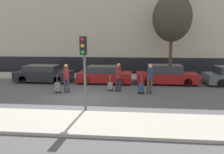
% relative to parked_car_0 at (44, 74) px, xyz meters
% --- Properties ---
extents(ground_plane, '(80.00, 80.00, 0.00)m').
position_rel_parked_car_0_xyz_m(ground_plane, '(4.13, -4.52, -0.63)').
color(ground_plane, '#4C4C4F').
extents(sidewalk_near, '(28.00, 2.50, 0.12)m').
position_rel_parked_car_0_xyz_m(sidewalk_near, '(4.13, -8.27, -0.57)').
color(sidewalk_near, '#A39E93').
rests_on(sidewalk_near, ground_plane).
extents(sidewalk_far, '(28.00, 3.00, 0.12)m').
position_rel_parked_car_0_xyz_m(sidewalk_far, '(4.13, 2.48, -0.57)').
color(sidewalk_far, '#A39E93').
rests_on(sidewalk_far, ground_plane).
extents(building_facade, '(28.00, 2.15, 10.63)m').
position_rel_parked_car_0_xyz_m(building_facade, '(4.13, 5.72, 4.67)').
color(building_facade, '#B7AD99').
rests_on(building_facade, ground_plane).
extents(parked_car_0, '(4.36, 1.89, 1.31)m').
position_rel_parked_car_0_xyz_m(parked_car_0, '(0.00, 0.00, 0.00)').
color(parked_car_0, black).
rests_on(parked_car_0, ground_plane).
extents(parked_car_1, '(4.04, 1.86, 1.31)m').
position_rel_parked_car_0_xyz_m(parked_car_1, '(4.81, -0.01, -0.00)').
color(parked_car_1, maroon).
rests_on(parked_car_1, ground_plane).
extents(parked_car_2, '(4.48, 1.71, 1.45)m').
position_rel_parked_car_0_xyz_m(parked_car_2, '(9.46, 0.05, 0.05)').
color(parked_car_2, maroon).
rests_on(parked_car_2, ground_plane).
extents(pedestrian_left, '(0.35, 0.34, 1.83)m').
position_rel_parked_car_0_xyz_m(pedestrian_left, '(2.88, -3.37, 0.42)').
color(pedestrian_left, '#383347').
rests_on(pedestrian_left, ground_plane).
extents(trolley_left, '(0.34, 0.29, 1.20)m').
position_rel_parked_car_0_xyz_m(trolley_left, '(2.33, -3.46, -0.24)').
color(trolley_left, slate).
rests_on(trolley_left, ground_plane).
extents(pedestrian_center, '(0.35, 0.34, 1.84)m').
position_rel_parked_car_0_xyz_m(pedestrian_center, '(6.08, -2.68, 0.43)').
color(pedestrian_center, '#23232D').
rests_on(pedestrian_center, ground_plane).
extents(trolley_center, '(0.34, 0.29, 1.08)m').
position_rel_parked_car_0_xyz_m(trolley_center, '(5.54, -2.60, -0.30)').
color(trolley_center, slate).
rests_on(trolley_center, ground_plane).
extents(pedestrian_right, '(0.34, 0.34, 1.83)m').
position_rel_parked_car_0_xyz_m(pedestrian_right, '(8.04, -3.02, 0.42)').
color(pedestrian_right, '#4C4233').
rests_on(pedestrian_right, ground_plane).
extents(trolley_right, '(0.34, 0.29, 1.16)m').
position_rel_parked_car_0_xyz_m(trolley_right, '(7.51, -3.18, -0.26)').
color(trolley_right, navy).
rests_on(trolley_right, ground_plane).
extents(traffic_light, '(0.28, 0.47, 3.46)m').
position_rel_parked_car_0_xyz_m(traffic_light, '(4.82, -6.89, 1.85)').
color(traffic_light, '#515154').
rests_on(traffic_light, ground_plane).
extents(parked_bicycle, '(1.77, 0.06, 0.96)m').
position_rel_parked_car_0_xyz_m(parked_bicycle, '(3.71, 2.22, -0.13)').
color(parked_bicycle, black).
rests_on(parked_bicycle, sidewalk_far).
extents(bare_tree_near_crossing, '(3.14, 3.14, 6.85)m').
position_rel_parked_car_0_xyz_m(bare_tree_near_crossing, '(10.07, 2.16, 4.40)').
color(bare_tree_near_crossing, '#4C3826').
rests_on(bare_tree_near_crossing, sidewalk_far).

